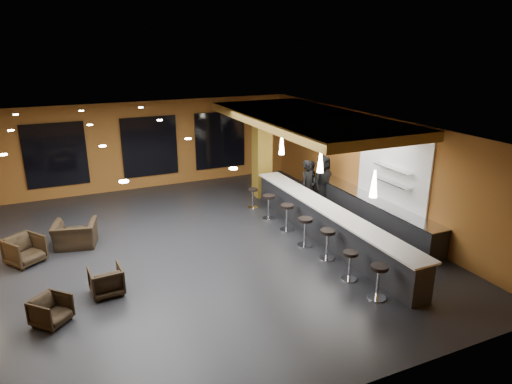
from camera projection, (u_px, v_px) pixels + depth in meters
name	position (u px, v px, depth m)	size (l,w,h in m)	color
floor	(201.00, 250.00, 13.28)	(12.00, 13.00, 0.10)	black
ceiling	(195.00, 127.00, 12.15)	(12.00, 13.00, 0.10)	black
wall_back	(149.00, 145.00, 18.38)	(12.00, 0.10, 3.50)	brown
wall_front	(326.00, 312.00, 7.05)	(12.00, 0.10, 3.50)	brown
wall_right	(374.00, 168.00, 15.08)	(0.10, 13.00, 3.50)	brown
wood_soffit	(306.00, 119.00, 14.64)	(3.60, 8.00, 0.28)	olive
window_left	(56.00, 155.00, 16.93)	(2.20, 0.06, 2.40)	black
window_center	(150.00, 147.00, 18.30)	(2.20, 0.06, 2.40)	black
window_right	(220.00, 140.00, 19.47)	(2.20, 0.06, 2.40)	black
tile_backsplash	(392.00, 168.00, 14.10)	(0.06, 3.20, 2.40)	white
bar_counter	(327.00, 224.00, 13.67)	(0.60, 8.00, 1.00)	black
bar_top	(327.00, 208.00, 13.51)	(0.78, 8.10, 0.05)	silver
prep_counter	(370.00, 212.00, 14.91)	(0.70, 6.00, 0.86)	black
prep_top	(371.00, 198.00, 14.76)	(0.72, 6.00, 0.03)	silver
wall_shelf_lower	(392.00, 182.00, 14.00)	(0.30, 1.50, 0.03)	silver
wall_shelf_upper	(393.00, 168.00, 13.86)	(0.30, 1.50, 0.03)	silver
column	(262.00, 152.00, 17.25)	(0.60, 0.60, 3.50)	olive
pendant_0	(374.00, 184.00, 11.36)	(0.20, 0.20, 0.70)	white
pendant_1	(320.00, 161.00, 13.52)	(0.20, 0.20, 0.70)	white
pendant_2	(282.00, 144.00, 15.68)	(0.20, 0.20, 0.70)	white
staff_a	(308.00, 187.00, 15.73)	(0.69, 0.45, 1.88)	black
staff_b	(311.00, 183.00, 16.66)	(0.79, 0.61, 1.62)	black
staff_c	(323.00, 180.00, 16.58)	(0.90, 0.58, 1.84)	black
armchair_a	(51.00, 310.00, 9.65)	(0.67, 0.69, 0.63)	black
armchair_b	(106.00, 281.00, 10.78)	(0.73, 0.75, 0.68)	black
armchair_c	(25.00, 250.00, 12.25)	(0.83, 0.85, 0.77)	black
armchair_d	(75.00, 234.00, 13.27)	(1.16, 1.02, 0.76)	black
bar_stool_0	(379.00, 278.00, 10.52)	(0.43, 0.43, 0.85)	silver
bar_stool_1	(350.00, 262.00, 11.38)	(0.39, 0.39, 0.77)	silver
bar_stool_2	(328.00, 240.00, 12.46)	(0.43, 0.43, 0.86)	silver
bar_stool_3	(305.00, 228.00, 13.26)	(0.44, 0.44, 0.86)	silver
bar_stool_4	(287.00, 214.00, 14.36)	(0.44, 0.44, 0.86)	silver
bar_stool_5	(269.00, 204.00, 15.30)	(0.42, 0.42, 0.84)	silver
bar_stool_6	(253.00, 196.00, 16.32)	(0.37, 0.37, 0.73)	silver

